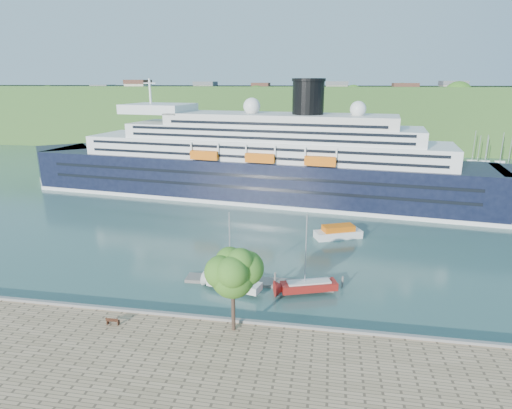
% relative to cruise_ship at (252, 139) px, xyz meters
% --- Properties ---
extents(ground, '(400.00, 400.00, 0.00)m').
position_rel_cruise_ship_xyz_m(ground, '(9.01, -54.95, -13.35)').
color(ground, '#2F534E').
rests_on(ground, ground).
extents(far_hillside, '(400.00, 50.00, 24.00)m').
position_rel_cruise_ship_xyz_m(far_hillside, '(9.01, 90.05, -1.35)').
color(far_hillside, '#366327').
rests_on(far_hillside, ground).
extents(quay_coping, '(220.00, 0.50, 0.30)m').
position_rel_cruise_ship_xyz_m(quay_coping, '(9.01, -55.15, -12.20)').
color(quay_coping, slate).
rests_on(quay_coping, promenade).
extents(cruise_ship, '(120.09, 31.08, 26.70)m').
position_rel_cruise_ship_xyz_m(cruise_ship, '(0.00, 0.00, 0.00)').
color(cruise_ship, black).
rests_on(cruise_ship, ground).
extents(park_bench, '(1.48, 0.64, 0.94)m').
position_rel_cruise_ship_xyz_m(park_bench, '(-4.52, -57.92, -11.88)').
color(park_bench, '#432113').
rests_on(park_bench, promenade).
extents(promenade_tree, '(5.99, 5.99, 9.91)m').
position_rel_cruise_ship_xyz_m(promenade_tree, '(8.39, -56.68, -7.39)').
color(promenade_tree, '#34691B').
rests_on(promenade_tree, promenade).
extents(floating_pontoon, '(19.82, 3.06, 0.44)m').
position_rel_cruise_ship_xyz_m(floating_pontoon, '(8.91, -43.85, -13.13)').
color(floating_pontoon, gray).
rests_on(floating_pontoon, ground).
extents(sailboat_white_near, '(8.13, 4.06, 10.11)m').
position_rel_cruise_ship_xyz_m(sailboat_white_near, '(6.18, -46.58, -8.29)').
color(sailboat_white_near, silver).
rests_on(sailboat_white_near, ground).
extents(sailboat_red, '(8.16, 4.68, 10.18)m').
position_rel_cruise_ship_xyz_m(sailboat_red, '(15.63, -45.50, -8.26)').
color(sailboat_red, maroon).
rests_on(sailboat_red, ground).
extents(tender_launch, '(8.58, 5.76, 2.25)m').
position_rel_cruise_ship_xyz_m(tender_launch, '(19.53, -24.40, -12.22)').
color(tender_launch, orange).
rests_on(tender_launch, ground).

